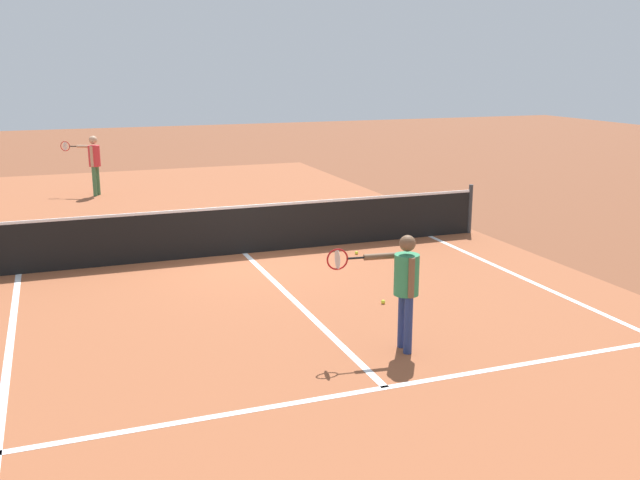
# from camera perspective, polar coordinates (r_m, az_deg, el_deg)

# --- Properties ---
(ground_plane) EXTENTS (60.00, 60.00, 0.00)m
(ground_plane) POSITION_cam_1_polar(r_m,az_deg,el_deg) (14.16, -6.00, -1.07)
(ground_plane) COLOR brown
(court_surface_inbounds) EXTENTS (10.62, 24.40, 0.00)m
(court_surface_inbounds) POSITION_cam_1_polar(r_m,az_deg,el_deg) (14.16, -6.00, -1.07)
(court_surface_inbounds) COLOR #9E5433
(court_surface_inbounds) RESTS_ON ground_plane
(line_sideline_right) EXTENTS (0.10, 11.89, 0.01)m
(line_sideline_right) POSITION_cam_1_polar(r_m,az_deg,el_deg) (11.08, 23.83, -6.49)
(line_sideline_right) COLOR white
(line_sideline_right) RESTS_ON ground_plane
(line_service_near) EXTENTS (8.22, 0.10, 0.01)m
(line_service_near) POSITION_cam_1_polar(r_m,az_deg,el_deg) (8.47, 5.21, -11.57)
(line_service_near) COLOR white
(line_service_near) RESTS_ON ground_plane
(line_center_service) EXTENTS (0.10, 6.40, 0.01)m
(line_center_service) POSITION_cam_1_polar(r_m,az_deg,el_deg) (11.22, -1.86, -5.01)
(line_center_service) COLOR white
(line_center_service) RESTS_ON ground_plane
(net) EXTENTS (10.24, 0.09, 1.07)m
(net) POSITION_cam_1_polar(r_m,az_deg,el_deg) (14.05, -6.05, 0.87)
(net) COLOR #33383D
(net) RESTS_ON ground_plane
(player_near) EXTENTS (1.14, 0.60, 1.54)m
(player_near) POSITION_cam_1_polar(r_m,az_deg,el_deg) (9.20, 6.68, -3.20)
(player_near) COLOR navy
(player_near) RESTS_ON ground_plane
(player_far) EXTENTS (1.02, 0.87, 1.67)m
(player_far) POSITION_cam_1_polar(r_m,az_deg,el_deg) (21.11, -17.52, 6.18)
(player_far) COLOR #3F7247
(player_far) RESTS_ON ground_plane
(tennis_ball_mid_court) EXTENTS (0.07, 0.07, 0.07)m
(tennis_ball_mid_court) POSITION_cam_1_polar(r_m,az_deg,el_deg) (11.22, 5.03, -4.90)
(tennis_ball_mid_court) COLOR #CCE033
(tennis_ball_mid_court) RESTS_ON ground_plane
(tennis_ball_near_net) EXTENTS (0.07, 0.07, 0.07)m
(tennis_ball_near_net) POSITION_cam_1_polar(r_m,az_deg,el_deg) (14.03, 2.91, -1.02)
(tennis_ball_near_net) COLOR #CCE033
(tennis_ball_near_net) RESTS_ON ground_plane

